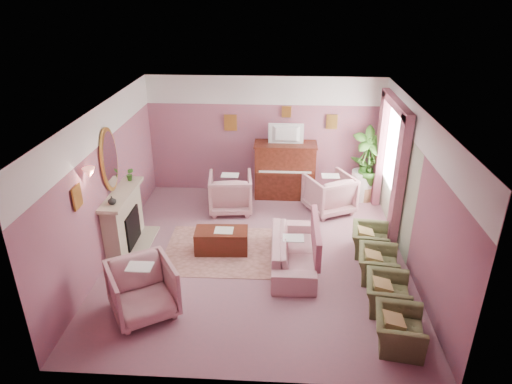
# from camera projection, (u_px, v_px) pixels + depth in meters

# --- Properties ---
(floor) EXTENTS (5.50, 6.00, 0.01)m
(floor) POSITION_uv_depth(u_px,v_px,m) (257.00, 255.00, 8.66)
(floor) COLOR #8A5C6A
(floor) RESTS_ON ground
(ceiling) EXTENTS (5.50, 6.00, 0.01)m
(ceiling) POSITION_uv_depth(u_px,v_px,m) (258.00, 111.00, 7.48)
(ceiling) COLOR silver
(ceiling) RESTS_ON wall_back
(wall_back) EXTENTS (5.50, 0.02, 2.80)m
(wall_back) POSITION_uv_depth(u_px,v_px,m) (265.00, 136.00, 10.79)
(wall_back) COLOR #774F6C
(wall_back) RESTS_ON floor
(wall_front) EXTENTS (5.50, 0.02, 2.80)m
(wall_front) POSITION_uv_depth(u_px,v_px,m) (243.00, 293.00, 5.35)
(wall_front) COLOR #774F6C
(wall_front) RESTS_ON floor
(wall_left) EXTENTS (0.02, 6.00, 2.80)m
(wall_left) POSITION_uv_depth(u_px,v_px,m) (105.00, 184.00, 8.22)
(wall_left) COLOR #774F6C
(wall_left) RESTS_ON floor
(wall_right) EXTENTS (0.02, 6.00, 2.80)m
(wall_right) POSITION_uv_depth(u_px,v_px,m) (415.00, 192.00, 7.92)
(wall_right) COLOR #774F6C
(wall_right) RESTS_ON floor
(picture_rail_band) EXTENTS (5.50, 0.01, 0.65)m
(picture_rail_band) POSITION_uv_depth(u_px,v_px,m) (265.00, 91.00, 10.32)
(picture_rail_band) COLOR white
(picture_rail_band) RESTS_ON wall_back
(stripe_panel) EXTENTS (0.01, 3.00, 2.15)m
(stripe_panel) POSITION_uv_depth(u_px,v_px,m) (396.00, 180.00, 9.24)
(stripe_panel) COLOR #A7B396
(stripe_panel) RESTS_ON wall_right
(fireplace_surround) EXTENTS (0.30, 1.40, 1.10)m
(fireplace_surround) POSITION_uv_depth(u_px,v_px,m) (124.00, 221.00, 8.75)
(fireplace_surround) COLOR tan
(fireplace_surround) RESTS_ON floor
(fireplace_inset) EXTENTS (0.18, 0.72, 0.68)m
(fireplace_inset) POSITION_uv_depth(u_px,v_px,m) (130.00, 228.00, 8.81)
(fireplace_inset) COLOR black
(fireplace_inset) RESTS_ON floor
(fire_ember) EXTENTS (0.06, 0.54, 0.10)m
(fire_ember) POSITION_uv_depth(u_px,v_px,m) (133.00, 236.00, 8.88)
(fire_ember) COLOR orange
(fire_ember) RESTS_ON floor
(mantel_shelf) EXTENTS (0.40, 1.55, 0.07)m
(mantel_shelf) POSITION_uv_depth(u_px,v_px,m) (121.00, 194.00, 8.51)
(mantel_shelf) COLOR tan
(mantel_shelf) RESTS_ON fireplace_surround
(hearth) EXTENTS (0.55, 1.50, 0.02)m
(hearth) POSITION_uv_depth(u_px,v_px,m) (137.00, 245.00, 8.96)
(hearth) COLOR tan
(hearth) RESTS_ON floor
(mirror_frame) EXTENTS (0.04, 0.72, 1.20)m
(mirror_frame) POSITION_uv_depth(u_px,v_px,m) (109.00, 160.00, 8.23)
(mirror_frame) COLOR #BE8D37
(mirror_frame) RESTS_ON wall_left
(mirror_glass) EXTENTS (0.01, 0.60, 1.06)m
(mirror_glass) POSITION_uv_depth(u_px,v_px,m) (110.00, 160.00, 8.23)
(mirror_glass) COLOR white
(mirror_glass) RESTS_ON wall_left
(sconce_shade) EXTENTS (0.20, 0.20, 0.16)m
(sconce_shade) POSITION_uv_depth(u_px,v_px,m) (89.00, 173.00, 7.20)
(sconce_shade) COLOR #FA826E
(sconce_shade) RESTS_ON wall_left
(piano) EXTENTS (1.40, 0.60, 1.30)m
(piano) POSITION_uv_depth(u_px,v_px,m) (285.00, 171.00, 10.79)
(piano) COLOR #43190F
(piano) RESTS_ON floor
(piano_keyshelf) EXTENTS (1.30, 0.12, 0.06)m
(piano_keyshelf) POSITION_uv_depth(u_px,v_px,m) (285.00, 174.00, 10.44)
(piano_keyshelf) COLOR #43190F
(piano_keyshelf) RESTS_ON piano
(piano_keys) EXTENTS (1.20, 0.08, 0.02)m
(piano_keys) POSITION_uv_depth(u_px,v_px,m) (285.00, 172.00, 10.42)
(piano_keys) COLOR white
(piano_keys) RESTS_ON piano
(piano_top) EXTENTS (1.45, 0.65, 0.04)m
(piano_top) POSITION_uv_depth(u_px,v_px,m) (286.00, 144.00, 10.51)
(piano_top) COLOR #43190F
(piano_top) RESTS_ON piano
(television) EXTENTS (0.80, 0.12, 0.48)m
(television) POSITION_uv_depth(u_px,v_px,m) (286.00, 133.00, 10.34)
(television) COLOR black
(television) RESTS_ON piano
(print_back_left) EXTENTS (0.30, 0.03, 0.38)m
(print_back_left) POSITION_uv_depth(u_px,v_px,m) (231.00, 123.00, 10.66)
(print_back_left) COLOR #BE8D37
(print_back_left) RESTS_ON wall_back
(print_back_right) EXTENTS (0.26, 0.03, 0.34)m
(print_back_right) POSITION_uv_depth(u_px,v_px,m) (332.00, 122.00, 10.51)
(print_back_right) COLOR #BE8D37
(print_back_right) RESTS_ON wall_back
(print_back_mid) EXTENTS (0.22, 0.03, 0.26)m
(print_back_mid) POSITION_uv_depth(u_px,v_px,m) (287.00, 112.00, 10.47)
(print_back_mid) COLOR #BE8D37
(print_back_mid) RESTS_ON wall_back
(print_left_wall) EXTENTS (0.03, 0.28, 0.36)m
(print_left_wall) POSITION_uv_depth(u_px,v_px,m) (77.00, 197.00, 6.99)
(print_left_wall) COLOR #BE8D37
(print_left_wall) RESTS_ON wall_left
(window_blind) EXTENTS (0.03, 1.40, 1.80)m
(window_blind) POSITION_uv_depth(u_px,v_px,m) (395.00, 146.00, 9.20)
(window_blind) COLOR silver
(window_blind) RESTS_ON wall_right
(curtain_left) EXTENTS (0.16, 0.34, 2.60)m
(curtain_left) POSITION_uv_depth(u_px,v_px,m) (399.00, 182.00, 8.54)
(curtain_left) COLOR #9A5063
(curtain_left) RESTS_ON floor
(curtain_right) EXTENTS (0.16, 0.34, 2.60)m
(curtain_right) POSITION_uv_depth(u_px,v_px,m) (380.00, 150.00, 10.21)
(curtain_right) COLOR #9A5063
(curtain_right) RESTS_ON floor
(pelmet) EXTENTS (0.16, 2.20, 0.16)m
(pelmet) POSITION_uv_depth(u_px,v_px,m) (397.00, 104.00, 8.84)
(pelmet) COLOR #9A5063
(pelmet) RESTS_ON wall_right
(mantel_plant) EXTENTS (0.16, 0.16, 0.28)m
(mantel_plant) POSITION_uv_depth(u_px,v_px,m) (130.00, 174.00, 8.93)
(mantel_plant) COLOR #2D601C
(mantel_plant) RESTS_ON mantel_shelf
(mantel_vase) EXTENTS (0.16, 0.16, 0.16)m
(mantel_vase) POSITION_uv_depth(u_px,v_px,m) (112.00, 200.00, 8.01)
(mantel_vase) COLOR white
(mantel_vase) RESTS_ON mantel_shelf
(area_rug) EXTENTS (2.52, 1.82, 0.01)m
(area_rug) POSITION_uv_depth(u_px,v_px,m) (230.00, 251.00, 8.79)
(area_rug) COLOR #9E695F
(area_rug) RESTS_ON floor
(coffee_table) EXTENTS (1.02, 0.55, 0.45)m
(coffee_table) POSITION_uv_depth(u_px,v_px,m) (222.00, 241.00, 8.70)
(coffee_table) COLOR #451A0F
(coffee_table) RESTS_ON floor
(table_paper) EXTENTS (0.35, 0.28, 0.01)m
(table_paper) POSITION_uv_depth(u_px,v_px,m) (224.00, 230.00, 8.61)
(table_paper) COLOR beige
(table_paper) RESTS_ON coffee_table
(sofa) EXTENTS (0.65, 1.95, 0.79)m
(sofa) POSITION_uv_depth(u_px,v_px,m) (293.00, 246.00, 8.21)
(sofa) COLOR #BF8C91
(sofa) RESTS_ON floor
(sofa_throw) EXTENTS (0.10, 1.48, 0.54)m
(sofa_throw) POSITION_uv_depth(u_px,v_px,m) (316.00, 237.00, 8.10)
(sofa_throw) COLOR #9A5063
(sofa_throw) RESTS_ON sofa
(floral_armchair_left) EXTENTS (0.93, 0.93, 0.97)m
(floral_armchair_left) POSITION_uv_depth(u_px,v_px,m) (230.00, 191.00, 10.16)
(floral_armchair_left) COLOR #BF8C91
(floral_armchair_left) RESTS_ON floor
(floral_armchair_right) EXTENTS (0.93, 0.93, 0.97)m
(floral_armchair_right) POSITION_uv_depth(u_px,v_px,m) (329.00, 192.00, 10.12)
(floral_armchair_right) COLOR #BF8C91
(floral_armchair_right) RESTS_ON floor
(floral_armchair_front) EXTENTS (0.93, 0.93, 0.97)m
(floral_armchair_front) POSITION_uv_depth(u_px,v_px,m) (142.00, 287.00, 6.96)
(floral_armchair_front) COLOR #BF8C91
(floral_armchair_front) RESTS_ON floor
(olive_chair_a) EXTENTS (0.55, 0.79, 0.68)m
(olive_chair_a) POSITION_uv_depth(u_px,v_px,m) (399.00, 325.00, 6.40)
(olive_chair_a) COLOR #555C35
(olive_chair_a) RESTS_ON floor
(olive_chair_b) EXTENTS (0.55, 0.79, 0.68)m
(olive_chair_b) POSITION_uv_depth(u_px,v_px,m) (388.00, 290.00, 7.14)
(olive_chair_b) COLOR #555C35
(olive_chair_b) RESTS_ON floor
(olive_chair_c) EXTENTS (0.55, 0.79, 0.68)m
(olive_chair_c) POSITION_uv_depth(u_px,v_px,m) (378.00, 260.00, 7.88)
(olive_chair_c) COLOR #555C35
(olive_chair_c) RESTS_ON floor
(olive_chair_d) EXTENTS (0.55, 0.79, 0.68)m
(olive_chair_d) POSITION_uv_depth(u_px,v_px,m) (370.00, 236.00, 8.63)
(olive_chair_d) COLOR #555C35
(olive_chair_d) RESTS_ON floor
(side_table) EXTENTS (0.52, 0.52, 0.70)m
(side_table) POSITION_uv_depth(u_px,v_px,m) (362.00, 185.00, 10.78)
(side_table) COLOR white
(side_table) RESTS_ON floor
(side_plant_big) EXTENTS (0.30, 0.30, 0.34)m
(side_plant_big) POSITION_uv_depth(u_px,v_px,m) (364.00, 164.00, 10.56)
(side_plant_big) COLOR #2D601C
(side_plant_big) RESTS_ON side_table
(side_plant_small) EXTENTS (0.16, 0.16, 0.28)m
(side_plant_small) POSITION_uv_depth(u_px,v_px,m) (370.00, 167.00, 10.47)
(side_plant_small) COLOR #2D601C
(side_plant_small) RESTS_ON side_table
(palm_pot) EXTENTS (0.34, 0.34, 0.34)m
(palm_pot) POSITION_uv_depth(u_px,v_px,m) (364.00, 193.00, 10.77)
(palm_pot) COLOR #A1724E
(palm_pot) RESTS_ON floor
(palm_plant) EXTENTS (0.76, 0.76, 1.44)m
(palm_plant) POSITION_uv_depth(u_px,v_px,m) (368.00, 158.00, 10.39)
(palm_plant) COLOR #2D601C
(palm_plant) RESTS_ON palm_pot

